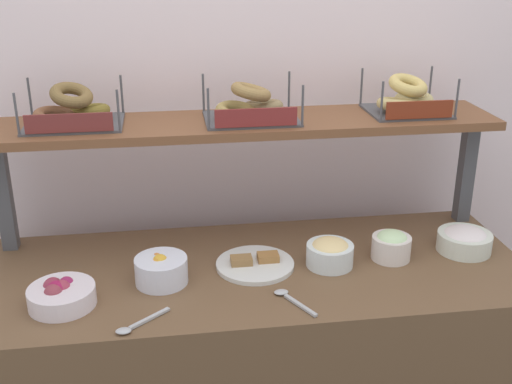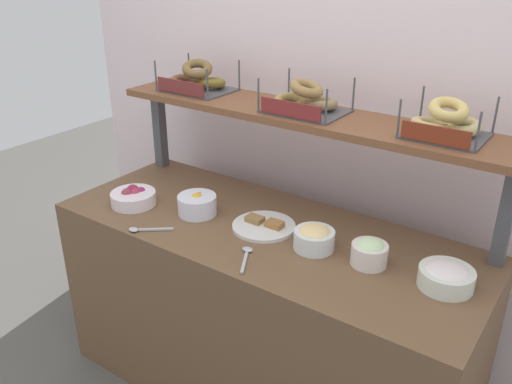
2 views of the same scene
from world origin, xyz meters
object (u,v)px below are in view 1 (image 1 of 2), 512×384
at_px(serving_spoon_near_plate, 290,298).
at_px(bagel_basket_cinnamon_raisin, 72,111).
at_px(serving_plate_white, 255,264).
at_px(bowl_beet_salad, 61,295).
at_px(serving_spoon_by_edge, 135,325).
at_px(bowl_fruit_salad, 161,270).
at_px(bagel_basket_everything, 251,107).
at_px(bowl_scallion_spread, 391,245).
at_px(bowl_egg_salad, 330,252).
at_px(bowl_cream_cheese, 464,240).
at_px(bagel_basket_plain, 407,99).

distance_m(serving_spoon_near_plate, bagel_basket_cinnamon_raisin, 0.94).
bearing_deg(serving_plate_white, bowl_beet_salad, -166.02).
bearing_deg(serving_spoon_by_edge, bowl_fruit_salad, 72.75).
height_order(bowl_fruit_salad, bagel_basket_everything, bagel_basket_everything).
height_order(bowl_scallion_spread, bowl_egg_salad, bowl_scallion_spread).
relative_size(bowl_fruit_salad, serving_spoon_near_plate, 1.04).
distance_m(bowl_cream_cheese, bowl_scallion_spread, 0.27).
bearing_deg(serving_spoon_by_edge, bowl_scallion_spread, 19.22).
bearing_deg(bagel_basket_cinnamon_raisin, serving_spoon_near_plate, -37.77).
xyz_separation_m(bowl_cream_cheese, bagel_basket_plain, (-0.15, 0.26, 0.44)).
distance_m(bowl_cream_cheese, bowl_fruit_salad, 1.04).
bearing_deg(serving_plate_white, bagel_basket_cinnamon_raisin, 154.18).
height_order(bowl_cream_cheese, serving_spoon_by_edge, bowl_cream_cheese).
height_order(serving_spoon_by_edge, bagel_basket_cinnamon_raisin, bagel_basket_cinnamon_raisin).
height_order(serving_spoon_near_plate, bagel_basket_plain, bagel_basket_plain).
height_order(bowl_scallion_spread, bagel_basket_everything, bagel_basket_everything).
bearing_deg(bowl_fruit_salad, serving_plate_white, 10.74).
bearing_deg(serving_spoon_by_edge, serving_plate_white, 38.32).
relative_size(bowl_beet_salad, bagel_basket_plain, 0.69).
xyz_separation_m(serving_spoon_near_plate, serving_spoon_by_edge, (-0.45, -0.08, 0.00)).
distance_m(bowl_cream_cheese, serving_spoon_by_edge, 1.16).
distance_m(bowl_scallion_spread, serving_plate_white, 0.47).
bearing_deg(bagel_basket_plain, serving_spoon_near_plate, -135.89).
bearing_deg(bagel_basket_everything, bowl_cream_cheese, -19.06).
height_order(bowl_cream_cheese, bagel_basket_everything, bagel_basket_everything).
xyz_separation_m(bowl_cream_cheese, serving_plate_white, (-0.73, -0.01, -0.03)).
xyz_separation_m(bowl_scallion_spread, serving_plate_white, (-0.46, 0.01, -0.04)).
xyz_separation_m(bowl_scallion_spread, bowl_egg_salad, (-0.22, -0.02, -0.00)).
distance_m(serving_plate_white, serving_spoon_near_plate, 0.23).
bearing_deg(bowl_egg_salad, bagel_basket_cinnamon_raisin, 159.80).
xyz_separation_m(bowl_beet_salad, serving_spoon_by_edge, (0.22, -0.15, -0.03)).
bearing_deg(bagel_basket_plain, bowl_cream_cheese, -60.66).
xyz_separation_m(bowl_egg_salad, serving_spoon_near_plate, (-0.17, -0.20, -0.04)).
distance_m(bowl_scallion_spread, bowl_beet_salad, 1.07).
distance_m(bowl_egg_salad, bagel_basket_cinnamon_raisin, 0.97).
bearing_deg(bagel_basket_cinnamon_raisin, bowl_egg_salad, -20.20).
height_order(serving_plate_white, bagel_basket_plain, bagel_basket_plain).
relative_size(serving_spoon_near_plate, serving_spoon_by_edge, 1.05).
xyz_separation_m(bowl_cream_cheese, bowl_scallion_spread, (-0.27, -0.02, 0.01)).
height_order(bowl_scallion_spread, serving_plate_white, bowl_scallion_spread).
relative_size(bowl_beet_salad, bagel_basket_cinnamon_raisin, 0.62).
bearing_deg(bowl_beet_salad, serving_plate_white, 13.98).
distance_m(serving_plate_white, bagel_basket_everything, 0.53).
xyz_separation_m(bowl_fruit_salad, serving_spoon_near_plate, (0.38, -0.16, -0.04)).
bearing_deg(bagel_basket_everything, bowl_fruit_salad, -136.31).
xyz_separation_m(bowl_cream_cheese, serving_spoon_by_edge, (-1.12, -0.31, -0.03)).
relative_size(bowl_cream_cheese, bagel_basket_plain, 0.65).
distance_m(bowl_scallion_spread, bowl_egg_salad, 0.22).
distance_m(bowl_egg_salad, serving_plate_white, 0.25).
xyz_separation_m(bowl_beet_salad, serving_spoon_near_plate, (0.67, -0.07, -0.03)).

